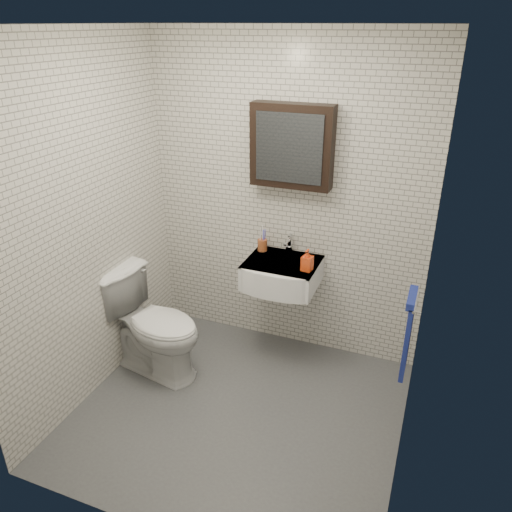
# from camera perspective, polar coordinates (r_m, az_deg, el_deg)

# --- Properties ---
(ground) EXTENTS (2.20, 2.00, 0.01)m
(ground) POSITION_cam_1_polar(r_m,az_deg,el_deg) (3.70, -2.06, -17.37)
(ground) COLOR #4B4E53
(ground) RESTS_ON ground
(room_shell) EXTENTS (2.22, 2.02, 2.51)m
(room_shell) POSITION_cam_1_polar(r_m,az_deg,el_deg) (2.92, -2.50, 4.23)
(room_shell) COLOR silver
(room_shell) RESTS_ON ground
(washbasin) EXTENTS (0.55, 0.50, 0.20)m
(washbasin) POSITION_cam_1_polar(r_m,az_deg,el_deg) (3.82, 2.81, -2.13)
(washbasin) COLOR white
(washbasin) RESTS_ON room_shell
(faucet) EXTENTS (0.06, 0.20, 0.15)m
(faucet) POSITION_cam_1_polar(r_m,az_deg,el_deg) (3.92, 3.79, 1.20)
(faucet) COLOR silver
(faucet) RESTS_ON washbasin
(mirror_cabinet) EXTENTS (0.60, 0.15, 0.60)m
(mirror_cabinet) POSITION_cam_1_polar(r_m,az_deg,el_deg) (3.67, 4.12, 12.40)
(mirror_cabinet) COLOR black
(mirror_cabinet) RESTS_ON room_shell
(towel_rail) EXTENTS (0.09, 0.30, 0.58)m
(towel_rail) POSITION_cam_1_polar(r_m,az_deg,el_deg) (3.36, 17.03, -8.20)
(towel_rail) COLOR silver
(towel_rail) RESTS_ON room_shell
(toothbrush_cup) EXTENTS (0.10, 0.10, 0.21)m
(toothbrush_cup) POSITION_cam_1_polar(r_m,az_deg,el_deg) (3.97, 0.73, 1.34)
(toothbrush_cup) COLOR #9C4C27
(toothbrush_cup) RESTS_ON washbasin
(soap_bottle) EXTENTS (0.09, 0.09, 0.17)m
(soap_bottle) POSITION_cam_1_polar(r_m,az_deg,el_deg) (3.66, 5.88, -0.46)
(soap_bottle) COLOR orange
(soap_bottle) RESTS_ON washbasin
(toilet) EXTENTS (0.88, 0.61, 0.83)m
(toilet) POSITION_cam_1_polar(r_m,az_deg,el_deg) (3.93, -11.69, -7.61)
(toilet) COLOR white
(toilet) RESTS_ON ground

